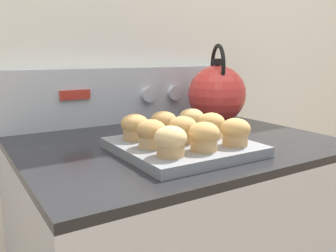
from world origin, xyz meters
The scene contains 13 objects.
wall_back centered at (0.00, 0.68, 1.20)m, with size 8.00×0.05×2.40m.
control_panel centered at (0.00, 0.62, 1.01)m, with size 0.75×0.07×0.17m.
muffin_pan centered at (-0.04, 0.22, 0.94)m, with size 0.28×0.28×0.02m.
muffin_r0_c0 centered at (-0.13, 0.14, 0.98)m, with size 0.06×0.06×0.06m.
muffin_r0_c1 centered at (-0.05, 0.14, 0.98)m, with size 0.06×0.06×0.06m.
muffin_r0_c2 centered at (0.04, 0.14, 0.98)m, with size 0.06×0.06×0.06m.
muffin_r1_c0 centered at (-0.13, 0.22, 0.98)m, with size 0.06×0.06×0.06m.
muffin_r1_c1 centered at (-0.05, 0.22, 0.98)m, with size 0.06×0.06×0.06m.
muffin_r1_c2 centered at (0.04, 0.22, 0.98)m, with size 0.06×0.06×0.06m.
muffin_r2_c0 centered at (-0.12, 0.30, 0.98)m, with size 0.06×0.06×0.06m.
muffin_r2_c1 centered at (-0.04, 0.30, 0.98)m, with size 0.06×0.06×0.06m.
muffin_r2_c2 centered at (0.04, 0.30, 0.98)m, with size 0.06×0.06×0.06m.
tea_kettle centered at (0.24, 0.45, 1.02)m, with size 0.18×0.22×0.25m.
Camera 1 is at (-0.48, -0.42, 1.14)m, focal length 38.00 mm.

